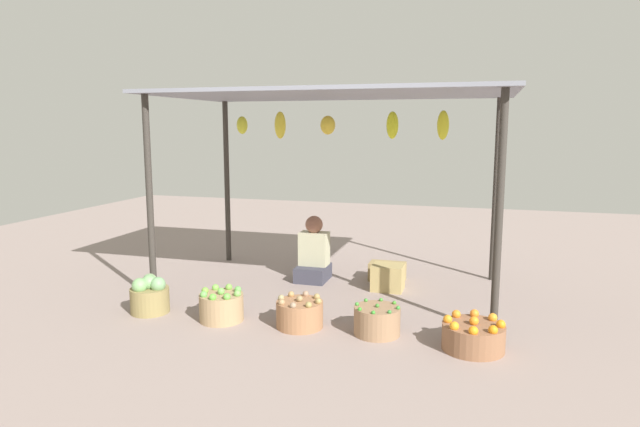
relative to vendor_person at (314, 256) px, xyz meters
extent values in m
plane|color=gray|center=(0.32, -0.30, -0.30)|extent=(14.00, 14.00, 0.00)
cylinder|color=#38332D|center=(-1.42, -1.21, 0.78)|extent=(0.07, 0.07, 2.16)
cylinder|color=#38332D|center=(2.07, -1.21, 0.78)|extent=(0.07, 0.07, 2.16)
cylinder|color=#38332D|center=(-1.42, 0.62, 0.78)|extent=(0.07, 0.07, 2.16)
cylinder|color=#38332D|center=(2.07, 0.62, 0.78)|extent=(0.07, 0.07, 2.16)
cube|color=gray|center=(0.32, -0.30, 1.89)|extent=(3.79, 2.13, 0.04)
ellipsoid|color=yellow|center=(-0.85, -0.11, 1.55)|extent=(0.13, 0.13, 0.21)
ellipsoid|color=yellow|center=(-0.25, -0.42, 1.55)|extent=(0.12, 0.12, 0.30)
ellipsoid|color=gold|center=(0.28, -0.37, 1.55)|extent=(0.16, 0.16, 0.20)
ellipsoid|color=yellow|center=(0.95, -0.17, 1.55)|extent=(0.13, 0.13, 0.29)
ellipsoid|color=yellow|center=(1.49, -0.16, 1.55)|extent=(0.12, 0.12, 0.31)
cube|color=#3A3A47|center=(0.00, -0.03, -0.21)|extent=(0.36, 0.44, 0.18)
cube|color=#B8B592|center=(0.00, 0.02, 0.08)|extent=(0.34, 0.22, 0.40)
sphere|color=#8F5A48|center=(0.00, 0.02, 0.38)|extent=(0.21, 0.21, 0.21)
cylinder|color=olive|center=(-1.21, -1.60, -0.17)|extent=(0.38, 0.38, 0.25)
sphere|color=#74A267|center=(-1.21, -1.60, 0.01)|extent=(0.15, 0.15, 0.15)
sphere|color=#73A06B|center=(-1.11, -1.60, 0.00)|extent=(0.15, 0.15, 0.15)
sphere|color=#7EA36A|center=(-1.26, -1.52, 0.00)|extent=(0.15, 0.15, 0.15)
sphere|color=#76A867|center=(-1.26, -1.69, 0.00)|extent=(0.15, 0.15, 0.15)
cylinder|color=tan|center=(-0.43, -1.61, -0.17)|extent=(0.42, 0.42, 0.26)
sphere|color=#6AB54E|center=(-0.43, -1.61, -0.01)|extent=(0.07, 0.07, 0.07)
sphere|color=#71AF50|center=(-0.26, -1.61, -0.02)|extent=(0.07, 0.07, 0.07)
sphere|color=#61AA4D|center=(-0.31, -1.49, -0.02)|extent=(0.07, 0.07, 0.07)
sphere|color=#70AA41|center=(-0.43, -1.44, -0.02)|extent=(0.07, 0.07, 0.07)
sphere|color=#72BC47|center=(-0.54, -1.49, -0.02)|extent=(0.07, 0.07, 0.07)
sphere|color=#72A83D|center=(-0.59, -1.61, -0.02)|extent=(0.07, 0.07, 0.07)
sphere|color=#64AD4F|center=(-0.54, -1.73, -0.02)|extent=(0.07, 0.07, 0.07)
sphere|color=#61B73D|center=(-0.43, -1.78, -0.02)|extent=(0.07, 0.07, 0.07)
sphere|color=#63AD43|center=(-0.31, -1.73, -0.02)|extent=(0.07, 0.07, 0.07)
cylinder|color=#9D6B47|center=(0.35, -1.57, -0.18)|extent=(0.43, 0.43, 0.24)
sphere|color=#987E54|center=(0.35, -1.57, -0.03)|extent=(0.06, 0.06, 0.06)
sphere|color=#9E864D|center=(0.53, -1.57, -0.04)|extent=(0.06, 0.06, 0.06)
sphere|color=#A0854F|center=(0.48, -1.44, -0.04)|extent=(0.06, 0.06, 0.06)
sphere|color=#9A785F|center=(0.35, -1.38, -0.04)|extent=(0.06, 0.06, 0.06)
sphere|color=#A7814D|center=(0.22, -1.44, -0.04)|extent=(0.06, 0.06, 0.06)
sphere|color=#96885E|center=(0.17, -1.57, -0.04)|extent=(0.06, 0.06, 0.06)
sphere|color=#A27F57|center=(0.22, -1.69, -0.04)|extent=(0.06, 0.06, 0.06)
sphere|color=#957A60|center=(0.35, -1.75, -0.04)|extent=(0.06, 0.06, 0.06)
sphere|color=#99874C|center=(0.48, -1.69, -0.04)|extent=(0.06, 0.06, 0.06)
cylinder|color=#967252|center=(1.07, -1.55, -0.17)|extent=(0.41, 0.41, 0.25)
sphere|color=#3F7F2E|center=(1.07, -1.55, -0.03)|extent=(0.04, 0.04, 0.04)
sphere|color=green|center=(1.25, -1.55, -0.04)|extent=(0.04, 0.04, 0.04)
sphere|color=#418929|center=(1.20, -1.41, -0.04)|extent=(0.04, 0.04, 0.04)
sphere|color=#3F8B31|center=(1.07, -1.36, -0.04)|extent=(0.04, 0.04, 0.04)
sphere|color=#3E8A32|center=(0.94, -1.41, -0.04)|extent=(0.04, 0.04, 0.04)
sphere|color=green|center=(0.88, -1.55, -0.04)|extent=(0.04, 0.04, 0.04)
sphere|color=#369129|center=(0.94, -1.68, -0.04)|extent=(0.04, 0.04, 0.04)
sphere|color=#398C2D|center=(1.07, -1.73, -0.04)|extent=(0.04, 0.04, 0.04)
sphere|color=#3A8136|center=(1.20, -1.68, -0.04)|extent=(0.04, 0.04, 0.04)
cylinder|color=#8A5D40|center=(1.90, -1.66, -0.19)|extent=(0.52, 0.52, 0.22)
sphere|color=orange|center=(1.90, -1.66, -0.05)|extent=(0.08, 0.08, 0.08)
sphere|color=orange|center=(2.11, -1.66, -0.06)|extent=(0.08, 0.08, 0.08)
sphere|color=orange|center=(2.05, -1.51, -0.06)|extent=(0.08, 0.08, 0.08)
sphere|color=orange|center=(1.90, -1.45, -0.06)|extent=(0.08, 0.08, 0.08)
sphere|color=orange|center=(1.75, -1.51, -0.06)|extent=(0.08, 0.08, 0.08)
sphere|color=orange|center=(1.69, -1.66, -0.06)|extent=(0.08, 0.08, 0.08)
sphere|color=orange|center=(1.75, -1.81, -0.06)|extent=(0.08, 0.08, 0.08)
sphere|color=orange|center=(1.90, -1.87, -0.06)|extent=(0.08, 0.08, 0.08)
sphere|color=orange|center=(2.05, -1.81, -0.06)|extent=(0.08, 0.08, 0.08)
cube|color=tan|center=(0.93, -0.16, -0.15)|extent=(0.35, 0.31, 0.29)
cube|color=#9C8351|center=(0.86, 0.23, -0.19)|extent=(0.43, 0.26, 0.22)
camera|label=1|loc=(1.93, -6.24, 1.55)|focal=31.27mm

